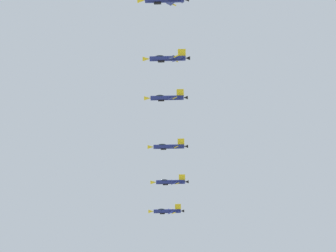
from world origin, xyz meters
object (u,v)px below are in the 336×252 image
Objects in this scene: fighter_jet_left_wing at (167,59)px; fighter_jet_right_outer at (170,182)px; fighter_jet_right_wing at (166,98)px; fighter_jet_trail_slot at (167,211)px; fighter_jet_left_outer at (168,147)px; fighter_jet_lead at (164,0)px.

fighter_jet_left_wing is 57.67m from fighter_jet_right_outer.
fighter_jet_right_wing is (4.75, 16.54, 2.27)m from fighter_jet_left_wing.
fighter_jet_left_outer is at bearing -177.75° from fighter_jet_trail_slot.
fighter_jet_left_outer is at bearing 178.92° from fighter_jet_right_outer.
fighter_jet_right_outer is at bearing -174.50° from fighter_jet_trail_slot.
fighter_jet_right_wing is at bearing 1.82° from fighter_jet_left_wing.
fighter_jet_right_wing is 1.00× the size of fighter_jet_left_outer.
fighter_jet_trail_slot is at bearing 0.76° from fighter_jet_lead.
fighter_jet_right_outer is at bearing -1.08° from fighter_jet_left_outer.
fighter_jet_right_wing is 40.52m from fighter_jet_right_outer.
fighter_jet_left_wing is 76.33m from fighter_jet_trail_slot.
fighter_jet_trail_slot is (4.01, 18.29, 0.76)m from fighter_jet_right_outer.
fighter_jet_lead is at bearing -179.94° from fighter_jet_right_wing.
fighter_jet_trail_slot is at bearing 1.34° from fighter_jet_left_wing.
fighter_jet_left_outer is 1.00× the size of fighter_jet_trail_slot.
fighter_jet_right_wing is 1.00× the size of fighter_jet_right_outer.
fighter_jet_right_wing is at bearing -178.80° from fighter_jet_trail_slot.
fighter_jet_right_outer is at bearing -0.79° from fighter_jet_right_wing.
fighter_jet_left_outer is (11.77, 37.61, 1.30)m from fighter_jet_left_wing.
fighter_jet_trail_slot is (9.93, 35.56, -0.27)m from fighter_jet_left_outer.
fighter_jet_right_wing is at bearing 179.44° from fighter_jet_left_outer.
fighter_jet_left_outer is 18.29m from fighter_jet_right_outer.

